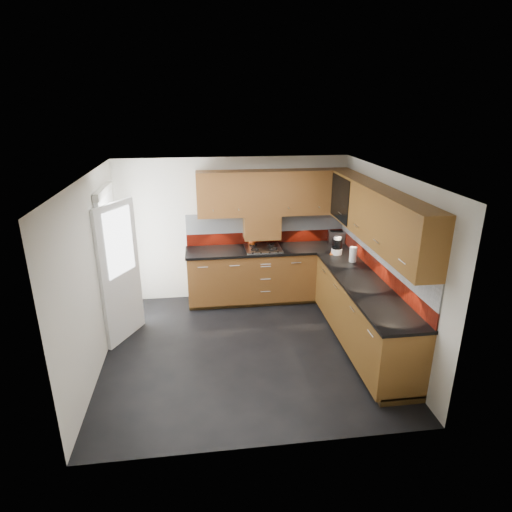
{
  "coord_description": "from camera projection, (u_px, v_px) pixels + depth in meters",
  "views": [
    {
      "loc": [
        -0.54,
        -5.11,
        3.24
      ],
      "look_at": [
        0.22,
        0.65,
        1.13
      ],
      "focal_mm": 30.0,
      "sensor_mm": 36.0,
      "label": 1
    }
  ],
  "objects": [
    {
      "name": "back_door",
      "position": [
        115.0,
        266.0,
        6.06
      ],
      "size": [
        0.42,
        1.19,
        2.04
      ],
      "color": "white",
      "rests_on": "room"
    },
    {
      "name": "food_processor",
      "position": [
        337.0,
        246.0,
        6.77
      ],
      "size": [
        0.17,
        0.17,
        0.28
      ],
      "color": "white",
      "rests_on": "countertop"
    },
    {
      "name": "glass_cabinet",
      "position": [
        349.0,
        197.0,
        6.5
      ],
      "size": [
        0.32,
        0.8,
        0.66
      ],
      "color": "black",
      "rests_on": "room"
    },
    {
      "name": "utensil_pot",
      "position": [
        252.0,
        240.0,
        7.18
      ],
      "size": [
        0.11,
        0.11,
        0.41
      ],
      "color": "#E65015",
      "rests_on": "countertop"
    },
    {
      "name": "base_cabinets",
      "position": [
        310.0,
        294.0,
        6.58
      ],
      "size": [
        2.7,
        3.2,
        0.95
      ],
      "color": "brown",
      "rests_on": "room"
    },
    {
      "name": "countertop",
      "position": [
        310.0,
        265.0,
        6.4
      ],
      "size": [
        2.72,
        3.22,
        0.04
      ],
      "color": "black",
      "rests_on": "base_cabinets"
    },
    {
      "name": "paper_towel",
      "position": [
        353.0,
        254.0,
        6.45
      ],
      "size": [
        0.14,
        0.14,
        0.23
      ],
      "primitive_type": "cylinder",
      "rotation": [
        0.0,
        0.0,
        -0.26
      ],
      "color": "white",
      "rests_on": "countertop"
    },
    {
      "name": "backsplash",
      "position": [
        322.0,
        242.0,
        6.54
      ],
      "size": [
        2.7,
        3.2,
        0.54
      ],
      "color": "#681309",
      "rests_on": "countertop"
    },
    {
      "name": "room",
      "position": [
        245.0,
        246.0,
        5.42
      ],
      "size": [
        4.0,
        3.8,
        2.64
      ],
      "color": "black"
    },
    {
      "name": "gas_hob",
      "position": [
        263.0,
        248.0,
        7.03
      ],
      "size": [
        0.59,
        0.52,
        0.05
      ],
      "color": "silver",
      "rests_on": "countertop"
    },
    {
      "name": "toaster",
      "position": [
        336.0,
        237.0,
        7.33
      ],
      "size": [
        0.3,
        0.22,
        0.2
      ],
      "color": "silver",
      "rests_on": "countertop"
    },
    {
      "name": "extractor_hood",
      "position": [
        262.0,
        226.0,
        7.07
      ],
      "size": [
        0.6,
        0.33,
        0.4
      ],
      "primitive_type": "cube",
      "color": "brown",
      "rests_on": "room"
    },
    {
      "name": "orange_cloth",
      "position": [
        335.0,
        254.0,
        6.8
      ],
      "size": [
        0.18,
        0.17,
        0.02
      ],
      "primitive_type": "cube",
      "rotation": [
        0.0,
        0.0,
        -0.43
      ],
      "color": "orange",
      "rests_on": "countertop"
    },
    {
      "name": "upper_cabinets",
      "position": [
        324.0,
        204.0,
        6.18
      ],
      "size": [
        2.5,
        3.2,
        0.72
      ],
      "color": "brown",
      "rests_on": "room"
    }
  ]
}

